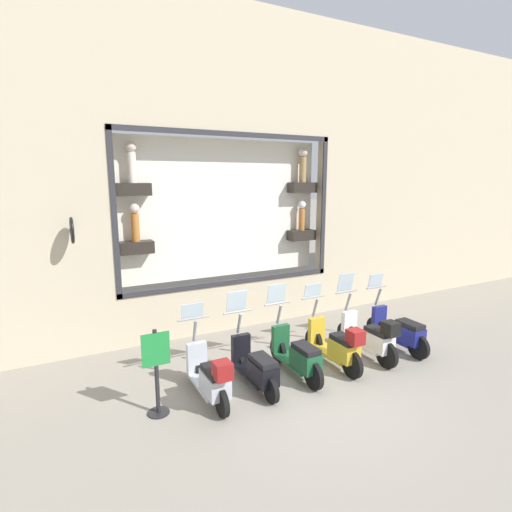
{
  "coord_description": "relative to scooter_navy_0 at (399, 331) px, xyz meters",
  "views": [
    {
      "loc": [
        -5.56,
        3.98,
        3.79
      ],
      "look_at": [
        1.94,
        0.1,
        2.17
      ],
      "focal_mm": 28.0,
      "sensor_mm": 36.0,
      "label": 1
    }
  ],
  "objects": [
    {
      "name": "scooter_green_3",
      "position": [
        0.0,
        2.73,
        0.0
      ],
      "size": [
        1.81,
        0.61,
        1.69
      ],
      "color": "black",
      "rests_on": "ground_plane"
    },
    {
      "name": "shop_sign_post",
      "position": [
        -0.02,
        5.45,
        0.33
      ],
      "size": [
        0.36,
        0.45,
        1.46
      ],
      "color": "#232326",
      "rests_on": "ground_plane"
    },
    {
      "name": "building_facade",
      "position": [
        3.11,
        2.79,
        3.53
      ],
      "size": [
        1.19,
        36.0,
        7.83
      ],
      "color": "beige",
      "rests_on": "ground_plane"
    },
    {
      "name": "scooter_yellow_2",
      "position": [
        -0.06,
        1.82,
        0.04
      ],
      "size": [
        1.81,
        0.6,
        1.58
      ],
      "color": "black",
      "rests_on": "ground_plane"
    },
    {
      "name": "scooter_silver_5",
      "position": [
        -0.07,
        4.56,
        0.02
      ],
      "size": [
        1.79,
        0.61,
        1.53
      ],
      "color": "black",
      "rests_on": "ground_plane"
    },
    {
      "name": "scooter_black_4",
      "position": [
        -0.0,
        3.64,
        -0.02
      ],
      "size": [
        1.79,
        0.6,
        1.65
      ],
      "color": "black",
      "rests_on": "ground_plane"
    },
    {
      "name": "scooter_navy_0",
      "position": [
        0.0,
        0.0,
        0.0
      ],
      "size": [
        1.81,
        0.61,
        1.6
      ],
      "color": "black",
      "rests_on": "ground_plane"
    },
    {
      "name": "scooter_white_1",
      "position": [
        -0.05,
        0.91,
        0.05
      ],
      "size": [
        1.81,
        0.61,
        1.72
      ],
      "color": "black",
      "rests_on": "ground_plane"
    },
    {
      "name": "ground_plane",
      "position": [
        -0.49,
        2.79,
        -0.44
      ],
      "size": [
        120.0,
        120.0,
        0.0
      ],
      "primitive_type": "plane",
      "color": "gray"
    }
  ]
}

